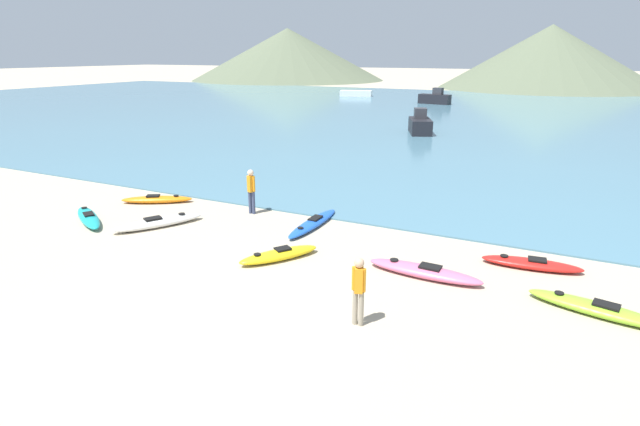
# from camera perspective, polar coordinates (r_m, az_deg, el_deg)

# --- Properties ---
(ground_plane) EXTENTS (400.00, 400.00, 0.00)m
(ground_plane) POSITION_cam_1_polar(r_m,az_deg,el_deg) (12.89, -12.60, -10.67)
(ground_plane) COLOR tan
(bay_water) EXTENTS (160.00, 70.00, 0.06)m
(bay_water) POSITION_cam_1_polar(r_m,az_deg,el_deg) (52.19, 18.42, 10.32)
(bay_water) COLOR teal
(bay_water) RESTS_ON ground_plane
(far_hill_left) EXTENTS (44.11, 44.11, 11.43)m
(far_hill_left) POSITION_cam_1_polar(r_m,az_deg,el_deg) (120.73, -3.70, 17.64)
(far_hill_left) COLOR #5B664C
(far_hill_left) RESTS_ON ground_plane
(far_hill_midleft) EXTENTS (37.17, 37.17, 10.75)m
(far_hill_midleft) POSITION_cam_1_polar(r_m,az_deg,el_deg) (99.55, 24.72, 15.90)
(far_hill_midleft) COLOR #5B664C
(far_hill_midleft) RESTS_ON ground_plane
(kayak_on_sand_0) EXTENTS (0.62, 3.58, 0.29)m
(kayak_on_sand_0) POSITION_cam_1_polar(r_m,az_deg,el_deg) (18.25, -0.78, -1.14)
(kayak_on_sand_0) COLOR blue
(kayak_on_sand_0) RESTS_ON ground_plane
(kayak_on_sand_1) EXTENTS (3.30, 1.28, 0.34)m
(kayak_on_sand_1) POSITION_cam_1_polar(r_m,az_deg,el_deg) (14.01, 29.16, -9.55)
(kayak_on_sand_1) COLOR #8CCC2D
(kayak_on_sand_1) RESTS_ON ground_plane
(kayak_on_sand_2) EXTENTS (2.22, 3.19, 0.37)m
(kayak_on_sand_2) POSITION_cam_1_polar(r_m,az_deg,el_deg) (19.12, -18.04, -1.02)
(kayak_on_sand_2) COLOR white
(kayak_on_sand_2) RESTS_ON ground_plane
(kayak_on_sand_3) EXTENTS (3.33, 0.84, 0.37)m
(kayak_on_sand_3) POSITION_cam_1_polar(r_m,az_deg,el_deg) (14.51, 11.82, -6.54)
(kayak_on_sand_3) COLOR #E5668C
(kayak_on_sand_3) RESTS_ON ground_plane
(kayak_on_sand_4) EXTENTS (1.96, 2.52, 0.36)m
(kayak_on_sand_4) POSITION_cam_1_polar(r_m,az_deg,el_deg) (15.39, -4.70, -4.77)
(kayak_on_sand_4) COLOR yellow
(kayak_on_sand_4) RESTS_ON ground_plane
(kayak_on_sand_5) EXTENTS (2.87, 0.96, 0.32)m
(kayak_on_sand_5) POSITION_cam_1_polar(r_m,az_deg,el_deg) (16.02, 23.03, -5.36)
(kayak_on_sand_5) COLOR red
(kayak_on_sand_5) RESTS_ON ground_plane
(kayak_on_sand_6) EXTENTS (2.92, 2.07, 0.37)m
(kayak_on_sand_6) POSITION_cam_1_polar(r_m,az_deg,el_deg) (20.65, -24.94, -0.46)
(kayak_on_sand_6) COLOR teal
(kayak_on_sand_6) RESTS_ON ground_plane
(kayak_on_sand_7) EXTENTS (2.85, 2.02, 0.34)m
(kayak_on_sand_7) POSITION_cam_1_polar(r_m,az_deg,el_deg) (22.20, -18.14, 1.49)
(kayak_on_sand_7) COLOR orange
(kayak_on_sand_7) RESTS_ON ground_plane
(person_near_foreground) EXTENTS (0.34, 0.28, 1.68)m
(person_near_foreground) POSITION_cam_1_polar(r_m,az_deg,el_deg) (11.53, 4.44, -8.45)
(person_near_foreground) COLOR gray
(person_near_foreground) RESTS_ON ground_plane
(person_near_waterline) EXTENTS (0.36, 0.30, 1.77)m
(person_near_waterline) POSITION_cam_1_polar(r_m,az_deg,el_deg) (19.62, -7.87, 2.77)
(person_near_waterline) COLOR #384260
(person_near_waterline) RESTS_ON ground_plane
(moored_boat_0) EXTENTS (3.98, 1.85, 1.95)m
(moored_boat_0) POSITION_cam_1_polar(r_m,az_deg,el_deg) (64.35, 13.00, 12.66)
(moored_boat_0) COLOR black
(moored_boat_0) RESTS_ON bay_water
(moored_boat_2) EXTENTS (2.68, 3.74, 1.91)m
(moored_boat_2) POSITION_cam_1_polar(r_m,az_deg,el_deg) (40.16, 11.37, 9.87)
(moored_boat_2) COLOR black
(moored_boat_2) RESTS_ON bay_water
(moored_boat_3) EXTENTS (4.78, 2.56, 0.81)m
(moored_boat_3) POSITION_cam_1_polar(r_m,az_deg,el_deg) (74.33, 4.13, 13.48)
(moored_boat_3) COLOR white
(moored_boat_3) RESTS_ON bay_water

